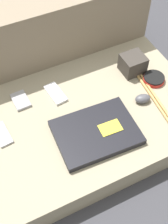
{
  "coord_description": "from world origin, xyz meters",
  "views": [
    {
      "loc": [
        -0.35,
        -0.72,
        1.21
      ],
      "look_at": [
        0.0,
        0.0,
        0.14
      ],
      "focal_mm": 50.0,
      "sensor_mm": 36.0,
      "label": 1
    }
  ],
  "objects_px": {
    "speaker_puck": "(154,79)",
    "laptop": "(96,132)",
    "phone_small": "(2,134)",
    "phone_black": "(21,100)",
    "computer_mouse": "(143,99)",
    "phone_silver": "(56,93)",
    "camera_pouch": "(133,64)"
  },
  "relations": [
    {
      "from": "speaker_puck",
      "to": "laptop",
      "type": "bearing_deg",
      "value": -158.88
    },
    {
      "from": "speaker_puck",
      "to": "camera_pouch",
      "type": "bearing_deg",
      "value": 119.79
    },
    {
      "from": "phone_black",
      "to": "phone_small",
      "type": "bearing_deg",
      "value": -135.06
    },
    {
      "from": "speaker_puck",
      "to": "phone_silver",
      "type": "xyz_separation_m",
      "value": [
        -0.45,
        0.12,
        -0.01
      ]
    },
    {
      "from": "computer_mouse",
      "to": "phone_silver",
      "type": "distance_m",
      "value": 0.39
    },
    {
      "from": "phone_silver",
      "to": "camera_pouch",
      "type": "bearing_deg",
      "value": -9.56
    },
    {
      "from": "speaker_puck",
      "to": "phone_black",
      "type": "relative_size",
      "value": 0.98
    },
    {
      "from": "speaker_puck",
      "to": "phone_black",
      "type": "distance_m",
      "value": 0.62
    },
    {
      "from": "phone_small",
      "to": "phone_black",
      "type": "bearing_deg",
      "value": 41.83
    },
    {
      "from": "speaker_puck",
      "to": "phone_black",
      "type": "xyz_separation_m",
      "value": [
        -0.6,
        0.16,
        -0.01
      ]
    },
    {
      "from": "speaker_puck",
      "to": "phone_black",
      "type": "height_order",
      "value": "speaker_puck"
    },
    {
      "from": "computer_mouse",
      "to": "camera_pouch",
      "type": "distance_m",
      "value": 0.2
    },
    {
      "from": "phone_small",
      "to": "speaker_puck",
      "type": "bearing_deg",
      "value": -6.39
    },
    {
      "from": "laptop",
      "to": "speaker_puck",
      "type": "height_order",
      "value": "laptop"
    },
    {
      "from": "computer_mouse",
      "to": "speaker_puck",
      "type": "bearing_deg",
      "value": 49.62
    },
    {
      "from": "phone_silver",
      "to": "phone_black",
      "type": "bearing_deg",
      "value": 162.73
    },
    {
      "from": "laptop",
      "to": "speaker_puck",
      "type": "xyz_separation_m",
      "value": [
        0.38,
        0.15,
        -0.0
      ]
    },
    {
      "from": "phone_black",
      "to": "phone_silver",
      "type": "bearing_deg",
      "value": -12.89
    },
    {
      "from": "laptop",
      "to": "phone_black",
      "type": "xyz_separation_m",
      "value": [
        -0.22,
        0.3,
        -0.01
      ]
    },
    {
      "from": "phone_small",
      "to": "camera_pouch",
      "type": "xyz_separation_m",
      "value": [
        0.67,
        0.08,
        0.04
      ]
    },
    {
      "from": "laptop",
      "to": "camera_pouch",
      "type": "distance_m",
      "value": 0.41
    },
    {
      "from": "computer_mouse",
      "to": "phone_small",
      "type": "xyz_separation_m",
      "value": [
        -0.62,
        0.1,
        -0.01
      ]
    },
    {
      "from": "speaker_puck",
      "to": "phone_silver",
      "type": "relative_size",
      "value": 0.76
    },
    {
      "from": "phone_silver",
      "to": "speaker_puck",
      "type": "bearing_deg",
      "value": -21.73
    },
    {
      "from": "laptop",
      "to": "phone_silver",
      "type": "distance_m",
      "value": 0.28
    },
    {
      "from": "laptop",
      "to": "camera_pouch",
      "type": "relative_size",
      "value": 3.25
    },
    {
      "from": "computer_mouse",
      "to": "phone_black",
      "type": "xyz_separation_m",
      "value": [
        -0.49,
        0.24,
        -0.01
      ]
    },
    {
      "from": "phone_silver",
      "to": "phone_small",
      "type": "xyz_separation_m",
      "value": [
        -0.28,
        -0.11,
        -0.0
      ]
    },
    {
      "from": "phone_small",
      "to": "computer_mouse",
      "type": "bearing_deg",
      "value": -14.43
    },
    {
      "from": "laptop",
      "to": "speaker_puck",
      "type": "distance_m",
      "value": 0.41
    },
    {
      "from": "computer_mouse",
      "to": "speaker_puck",
      "type": "relative_size",
      "value": 0.78
    },
    {
      "from": "speaker_puck",
      "to": "phone_small",
      "type": "height_order",
      "value": "speaker_puck"
    }
  ]
}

